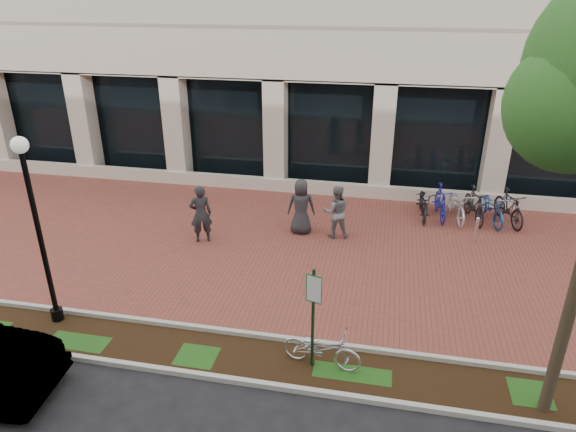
% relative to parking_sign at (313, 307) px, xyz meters
% --- Properties ---
extents(ground, '(120.00, 120.00, 0.00)m').
position_rel_parking_sign_xyz_m(ground, '(-1.03, 5.20, -1.49)').
color(ground, black).
rests_on(ground, ground).
extents(brick_plaza, '(40.00, 9.00, 0.01)m').
position_rel_parking_sign_xyz_m(brick_plaza, '(-1.03, 5.20, -1.48)').
color(brick_plaza, brown).
rests_on(brick_plaza, ground).
extents(planting_strip, '(40.00, 1.50, 0.01)m').
position_rel_parking_sign_xyz_m(planting_strip, '(-1.03, -0.05, -1.48)').
color(planting_strip, black).
rests_on(planting_strip, ground).
extents(curb_plaza_side, '(40.00, 0.12, 0.12)m').
position_rel_parking_sign_xyz_m(curb_plaza_side, '(-1.03, 0.70, -1.43)').
color(curb_plaza_side, '#B0B0A6').
rests_on(curb_plaza_side, ground).
extents(curb_street_side, '(40.00, 0.12, 0.12)m').
position_rel_parking_sign_xyz_m(curb_street_side, '(-1.03, -0.80, -1.43)').
color(curb_street_side, '#B0B0A6').
rests_on(curb_street_side, ground).
extents(parking_sign, '(0.34, 0.07, 2.32)m').
position_rel_parking_sign_xyz_m(parking_sign, '(0.00, 0.00, 0.00)').
color(parking_sign, '#13351A').
rests_on(parking_sign, ground).
extents(lamppost, '(0.36, 0.36, 4.50)m').
position_rel_parking_sign_xyz_m(lamppost, '(-6.21, 0.42, 1.05)').
color(lamppost, black).
rests_on(lamppost, ground).
extents(locked_bicycle, '(1.74, 0.81, 0.88)m').
position_rel_parking_sign_xyz_m(locked_bicycle, '(0.19, 0.06, -1.05)').
color(locked_bicycle, silver).
rests_on(locked_bicycle, ground).
extents(pedestrian_left, '(0.80, 0.69, 1.85)m').
position_rel_parking_sign_xyz_m(pedestrian_left, '(-4.25, 5.03, -0.56)').
color(pedestrian_left, '#252529').
rests_on(pedestrian_left, ground).
extents(pedestrian_mid, '(0.96, 0.82, 1.72)m').
position_rel_parking_sign_xyz_m(pedestrian_mid, '(-0.22, 6.17, -0.63)').
color(pedestrian_mid, slate).
rests_on(pedestrian_mid, ground).
extents(pedestrian_right, '(0.97, 0.71, 1.81)m').
position_rel_parking_sign_xyz_m(pedestrian_right, '(-1.35, 6.25, -0.58)').
color(pedestrian_right, '#2A292F').
rests_on(pedestrian_right, ground).
extents(bollard, '(0.12, 0.12, 0.88)m').
position_rel_parking_sign_xyz_m(bollard, '(4.06, 6.57, -1.04)').
color(bollard, silver).
rests_on(bollard, ground).
extents(bike_rack_cluster, '(3.69, 2.09, 1.15)m').
position_rel_parking_sign_xyz_m(bike_rack_cluster, '(3.90, 8.31, -0.94)').
color(bike_rack_cluster, black).
rests_on(bike_rack_cluster, ground).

